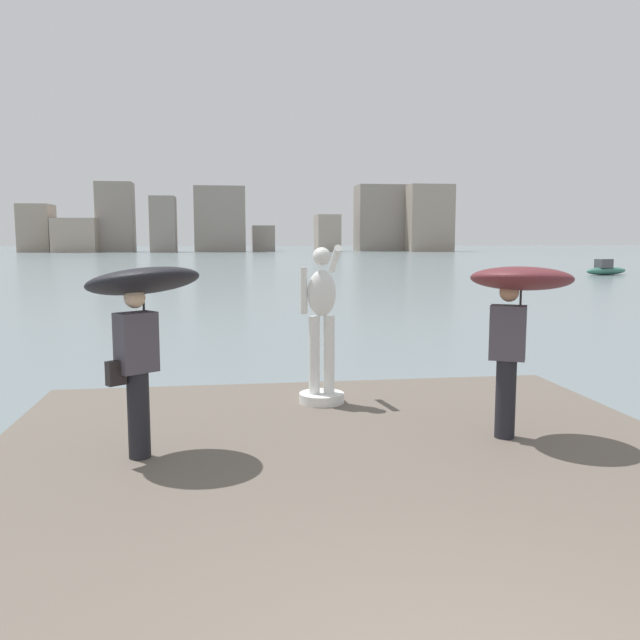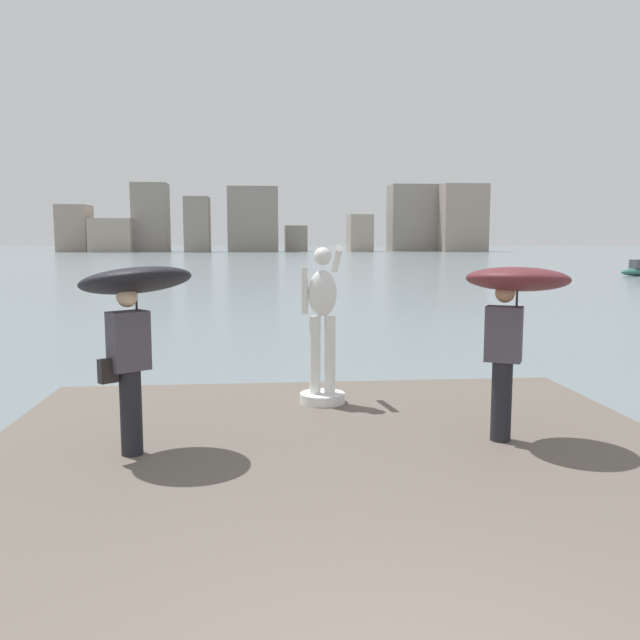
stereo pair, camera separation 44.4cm
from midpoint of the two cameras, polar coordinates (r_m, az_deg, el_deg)
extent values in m
plane|color=slate|center=(42.63, -6.89, 3.49)|extent=(400.00, 400.00, 0.00)
cube|color=#60564C|center=(5.42, 3.48, -19.30)|extent=(7.52, 10.42, 0.40)
cylinder|color=white|center=(8.98, -1.28, -6.73)|extent=(0.61, 0.61, 0.13)
cylinder|color=white|center=(8.85, -1.94, -3.05)|extent=(0.15, 0.15, 1.05)
cylinder|color=white|center=(8.87, -0.65, -3.02)|extent=(0.15, 0.15, 1.05)
ellipsoid|color=white|center=(8.75, -1.31, 2.33)|extent=(0.38, 0.26, 0.61)
sphere|color=white|center=(8.73, -1.32, 5.51)|extent=(0.24, 0.24, 0.24)
cylinder|color=white|center=(8.73, -2.88, 2.55)|extent=(0.10, 0.10, 0.62)
cylinder|color=white|center=(9.02, -0.13, 5.28)|extent=(0.10, 0.59, 0.40)
cylinder|color=black|center=(7.01, -17.16, -7.85)|extent=(0.22, 0.22, 0.88)
cube|color=#47424C|center=(6.86, -17.38, -1.86)|extent=(0.45, 0.42, 0.60)
sphere|color=beige|center=(6.81, -17.52, 1.84)|extent=(0.21, 0.21, 0.21)
cylinder|color=#262626|center=(6.91, -16.75, 0.69)|extent=(0.02, 0.02, 0.49)
ellipsoid|color=black|center=(6.89, -16.84, 3.21)|extent=(1.58, 1.59, 0.44)
cube|color=black|center=(6.83, -19.01, -4.35)|extent=(0.20, 0.19, 0.24)
cylinder|color=black|center=(7.58, 14.10, -6.62)|extent=(0.22, 0.22, 0.88)
cube|color=#47424C|center=(7.45, 14.27, -1.07)|extent=(0.45, 0.39, 0.60)
sphere|color=#A87A5B|center=(7.40, 14.38, 2.34)|extent=(0.21, 0.21, 0.21)
cylinder|color=#262626|center=(7.44, 15.29, 1.13)|extent=(0.02, 0.02, 0.48)
ellipsoid|color=#5B2328|center=(7.42, 15.36, 3.47)|extent=(1.47, 1.48, 0.35)
ellipsoid|color=#336B5B|center=(51.83, 23.25, 3.91)|extent=(4.04, 2.18, 0.57)
cube|color=#4C4C51|center=(51.58, 23.07, 4.52)|extent=(1.37, 1.05, 0.62)
cube|color=gray|center=(140.61, -23.33, 7.28)|extent=(5.94, 6.95, 9.19)
cube|color=#A89989|center=(136.35, -20.35, 6.87)|extent=(8.12, 7.73, 6.46)
cube|color=gray|center=(137.01, -17.32, 8.46)|extent=(6.97, 5.30, 13.51)
cube|color=gray|center=(132.15, -13.46, 8.03)|extent=(4.72, 6.54, 10.63)
cube|color=gray|center=(133.23, -8.73, 8.59)|extent=(9.88, 5.19, 12.77)
cube|color=gray|center=(137.27, -5.02, 7.02)|extent=(4.49, 5.77, 5.23)
cube|color=#A89989|center=(135.49, 0.54, 7.50)|extent=(4.63, 6.92, 7.38)
cube|color=gray|center=(141.30, 5.11, 8.73)|extent=(9.99, 7.20, 13.68)
cube|color=gray|center=(137.22, 9.38, 8.66)|extent=(8.95, 5.12, 13.40)
camera|label=1|loc=(0.22, -91.48, -0.18)|focal=37.08mm
camera|label=2|loc=(0.22, 88.52, 0.18)|focal=37.08mm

